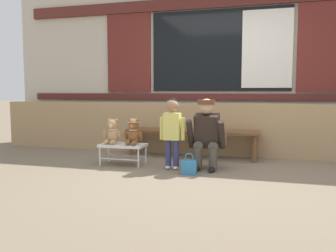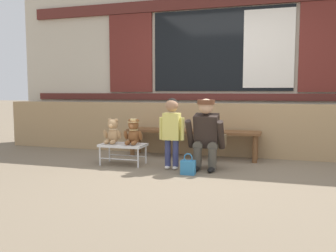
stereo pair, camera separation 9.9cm
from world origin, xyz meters
name	(u,v)px [view 1 (the left image)]	position (x,y,z in m)	size (l,w,h in m)	color
ground_plane	(198,173)	(0.00, 0.00, 0.00)	(60.00, 60.00, 0.00)	#756651
brick_low_wall	(215,129)	(0.00, 1.43, 0.42)	(7.84, 0.25, 0.85)	tan
shop_facade	(221,56)	(0.00, 1.94, 1.66)	(8.00, 0.26, 3.29)	beige
wooden_bench_long	(192,134)	(-0.31, 1.06, 0.37)	(2.10, 0.40, 0.44)	brown
small_display_bench	(123,146)	(-1.14, 0.24, 0.27)	(0.64, 0.36, 0.30)	silver
teddy_bear_plain	(113,132)	(-1.30, 0.24, 0.46)	(0.28, 0.26, 0.36)	tan
teddy_bear_with_hat	(133,132)	(-0.98, 0.24, 0.47)	(0.28, 0.27, 0.36)	brown
child_standing	(172,125)	(-0.39, 0.16, 0.59)	(0.35, 0.18, 0.96)	navy
adult_crouching	(207,134)	(0.06, 0.29, 0.48)	(0.50, 0.49, 0.95)	#4C473D
handbag_on_ground	(189,167)	(-0.10, -0.08, 0.10)	(0.18, 0.11, 0.27)	teal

